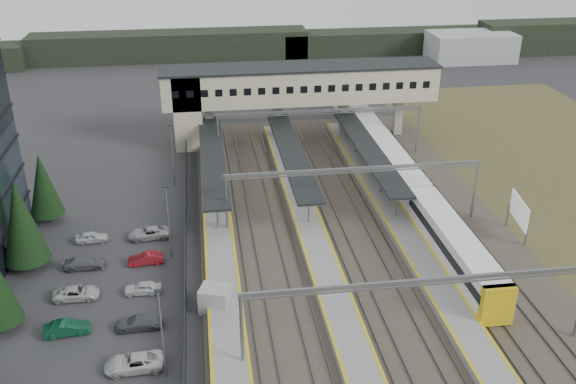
{
  "coord_description": "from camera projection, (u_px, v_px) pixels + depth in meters",
  "views": [
    {
      "loc": [
        -4.04,
        -47.85,
        34.5
      ],
      "look_at": [
        4.9,
        15.49,
        4.0
      ],
      "focal_mm": 40.0,
      "sensor_mm": 36.0,
      "label": 1
    }
  ],
  "objects": [
    {
      "name": "billboard",
      "position": [
        519.0,
        212.0,
        68.73
      ],
      "size": [
        0.94,
        5.38,
        4.5
      ],
      "color": "slate",
      "rests_on": "ground"
    },
    {
      "name": "treeline_far",
      "position": [
        324.0,
        44.0,
        142.34
      ],
      "size": [
        170.0,
        19.0,
        7.0
      ],
      "color": "black",
      "rests_on": "ground"
    },
    {
      "name": "canopies",
      "position": [
        292.0,
        153.0,
        81.46
      ],
      "size": [
        23.1,
        30.0,
        3.28
      ],
      "color": "black",
      "rests_on": "ground"
    },
    {
      "name": "car_park",
      "position": [
        98.0,
        368.0,
        49.93
      ],
      "size": [
        10.52,
        44.74,
        1.29
      ],
      "color": "#BABABE",
      "rests_on": "ground"
    },
    {
      "name": "relay_cabin_far",
      "position": [
        215.0,
        299.0,
        57.32
      ],
      "size": [
        3.13,
        2.87,
        2.36
      ],
      "color": "#9FA2A5",
      "rests_on": "ground"
    },
    {
      "name": "rail_corridor",
      "position": [
        347.0,
        268.0,
        63.65
      ],
      "size": [
        34.0,
        90.0,
        0.92
      ],
      "color": "#3B342D",
      "rests_on": "ground"
    },
    {
      "name": "lampposts",
      "position": [
        166.0,
        266.0,
        56.37
      ],
      "size": [
        0.5,
        53.25,
        8.07
      ],
      "color": "slate",
      "rests_on": "ground"
    },
    {
      "name": "gantries",
      "position": [
        382.0,
        225.0,
        59.74
      ],
      "size": [
        28.4,
        62.28,
        7.17
      ],
      "color": "slate",
      "rests_on": "ground"
    },
    {
      "name": "ground",
      "position": [
        258.0,
        308.0,
        58.13
      ],
      "size": [
        220.0,
        220.0,
        0.0
      ],
      "primitive_type": "plane",
      "color": "#2B2B2D",
      "rests_on": "ground"
    },
    {
      "name": "fence",
      "position": [
        186.0,
        274.0,
        61.35
      ],
      "size": [
        0.08,
        90.0,
        2.0
      ],
      "color": "#26282B",
      "rests_on": "ground"
    },
    {
      "name": "footbridge",
      "position": [
        282.0,
        89.0,
        93.23
      ],
      "size": [
        40.4,
        6.4,
        11.2
      ],
      "color": "#BAB38E",
      "rests_on": "ground"
    },
    {
      "name": "train",
      "position": [
        395.0,
        167.0,
        81.95
      ],
      "size": [
        2.97,
        61.97,
        3.73
      ],
      "color": "white",
      "rests_on": "ground"
    }
  ]
}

